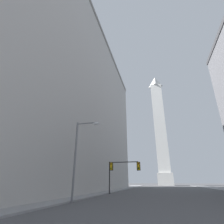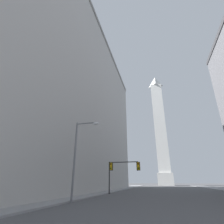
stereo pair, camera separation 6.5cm
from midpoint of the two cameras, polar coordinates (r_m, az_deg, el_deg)
The scene contains 5 objects.
sidewalk_left at distance 34.94m, azimuth -3.30°, elevation -24.52°, with size 5.00×108.95×0.15m, color gray.
building_left at distance 41.97m, azimuth -19.91°, elevation 1.95°, with size 25.73×57.19×35.42m.
obelisk at distance 95.01m, azimuth 15.44°, elevation -4.93°, with size 7.08×7.08×58.62m.
traffic_light_mid_left at distance 29.86m, azimuth 2.70°, elevation -18.07°, with size 5.26×0.51×4.84m.
street_lamp at distance 17.91m, azimuth -10.70°, elevation -12.23°, with size 2.49×0.36×7.55m.
Camera 2 is at (-1.71, -0.51, 1.81)m, focal length 28.00 mm.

